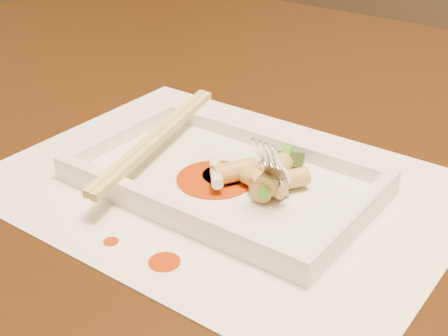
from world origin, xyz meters
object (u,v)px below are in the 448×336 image
Objects in this scene: chopstick_a at (153,136)px; fork at (309,113)px; table at (299,208)px; plate_base at (224,182)px; placemat at (224,186)px.

fork reaches higher than chopstick_a.
table is 0.21m from chopstick_a.
plate_base is at bearing -88.62° from table.
table is at bearing 91.38° from placemat.
placemat is 0.11m from fork.
plate_base is 0.08m from chopstick_a.
plate_base is 1.14× the size of chopstick_a.
table is 5.38× the size of plate_base.
plate_base reaches higher than placemat.
placemat is at bearing -88.62° from table.
plate_base is (0.00, -0.15, 0.11)m from table.
fork reaches higher than placemat.
table is 6.13× the size of chopstick_a.
placemat is 1.75× the size of chopstick_a.
chopstick_a reaches higher than plate_base.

